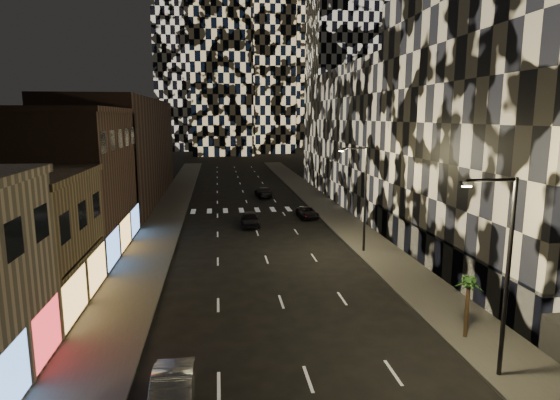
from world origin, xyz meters
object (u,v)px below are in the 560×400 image
object	(u,v)px
car_dark_midlane	(250,219)
palm_tree	(469,287)
car_dark_oncoming	(263,192)
streetlight_far	(363,192)
car_dark_rightlane	(307,213)
streetlight_near	(503,264)
car_silver_parked	(172,395)

from	to	relation	value
car_dark_midlane	palm_tree	world-z (taller)	palm_tree
car_dark_midlane	car_dark_oncoming	size ratio (longest dim) A/B	0.92
streetlight_far	car_dark_oncoming	xyz separation A→B (m)	(-5.63, 29.73, -4.63)
car_dark_rightlane	palm_tree	size ratio (longest dim) A/B	1.32
streetlight_near	streetlight_far	bearing A→B (deg)	90.00
streetlight_near	palm_tree	size ratio (longest dim) A/B	2.70
car_silver_parked	car_dark_midlane	xyz separation A→B (m)	(5.32, 31.72, 0.00)
car_dark_oncoming	streetlight_far	bearing A→B (deg)	97.04
car_dark_rightlane	streetlight_far	bearing A→B (deg)	-84.90
streetlight_near	streetlight_far	distance (m)	20.00
streetlight_near	palm_tree	world-z (taller)	streetlight_near
car_dark_oncoming	car_dark_rightlane	size ratio (longest dim) A/B	1.14
car_dark_midlane	car_dark_rightlane	distance (m)	7.77
car_dark_rightlane	palm_tree	distance (m)	31.06
car_dark_oncoming	car_dark_rightlane	distance (m)	15.63
streetlight_far	palm_tree	bearing A→B (deg)	-87.74
streetlight_near	car_dark_midlane	size ratio (longest dim) A/B	1.96
car_dark_midlane	car_dark_rightlane	world-z (taller)	car_dark_midlane
car_silver_parked	car_dark_oncoming	distance (m)	51.14
car_dark_midlane	palm_tree	xyz separation A→B (m)	(9.50, -27.36, 2.12)
car_silver_parked	car_dark_rightlane	world-z (taller)	car_silver_parked
car_silver_parked	car_dark_oncoming	world-z (taller)	car_silver_parked
streetlight_far	car_dark_rightlane	bearing A→B (deg)	97.55
streetlight_near	car_dark_oncoming	distance (m)	50.26
streetlight_near	car_dark_midlane	bearing A→B (deg)	105.92
streetlight_near	car_dark_rightlane	xyz separation A→B (m)	(-1.93, 34.55, -4.74)
streetlight_far	streetlight_near	bearing A→B (deg)	-90.00
streetlight_near	streetlight_far	world-z (taller)	same
streetlight_near	car_dark_oncoming	world-z (taller)	streetlight_near
car_dark_oncoming	palm_tree	world-z (taller)	palm_tree
streetlight_far	palm_tree	distance (m)	16.52
car_dark_midlane	streetlight_near	bearing A→B (deg)	-73.72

